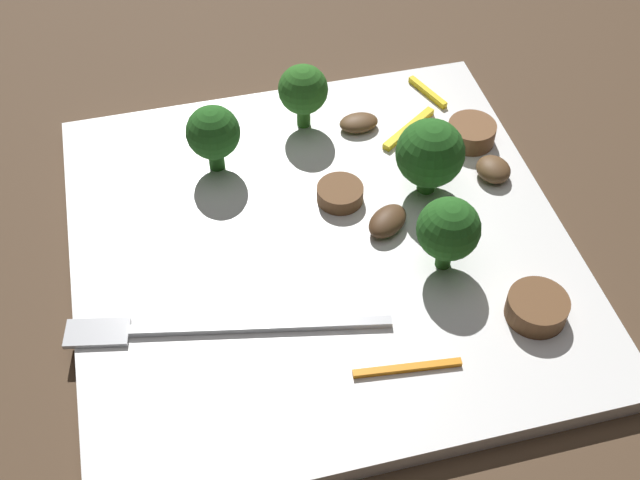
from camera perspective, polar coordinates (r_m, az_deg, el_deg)
The scene contains 16 objects.
ground_plane at distance 0.50m, azimuth 0.00°, elevation -0.92°, with size 1.40×1.40×0.00m, color #4C3826.
plate at distance 0.50m, azimuth 0.00°, elevation -0.46°, with size 0.30×0.30×0.01m, color white.
fork at distance 0.45m, azimuth -8.19°, elevation -6.20°, with size 0.18×0.05×0.00m.
broccoli_floret_0 at distance 0.46m, azimuth 9.03°, elevation 0.71°, with size 0.04×0.04×0.05m.
broccoli_floret_1 at distance 0.55m, azimuth -1.20°, elevation 10.49°, with size 0.03×0.03×0.05m.
broccoli_floret_2 at distance 0.52m, azimuth -7.53°, elevation 7.45°, with size 0.03×0.03×0.05m.
broccoli_floret_3 at distance 0.51m, azimuth 7.76°, elevation 6.02°, with size 0.04×0.04×0.05m.
sausage_slice_0 at distance 0.47m, azimuth 15.03°, elevation -4.62°, with size 0.03×0.03×0.01m, color brown.
sausage_slice_1 at distance 0.51m, azimuth 1.42°, elevation 3.29°, with size 0.03×0.03×0.01m, color brown.
sausage_slice_2 at distance 0.56m, azimuth 10.60°, elevation 7.42°, with size 0.03×0.03×0.01m, color brown.
mushroom_0 at distance 0.54m, azimuth 12.10°, elevation 4.89°, with size 0.02×0.02×0.01m, color brown.
mushroom_1 at distance 0.56m, azimuth 2.74°, elevation 8.26°, with size 0.03×0.02×0.01m, color brown.
mushroom_2 at distance 0.50m, azimuth 4.72°, elevation 1.47°, with size 0.03×0.02×0.01m, color #4C331E.
pepper_strip_0 at distance 0.56m, azimuth 6.27°, elevation 7.80°, with size 0.05×0.01×0.00m, color yellow.
pepper_strip_1 at distance 0.60m, azimuth 7.58°, elevation 10.27°, with size 0.04×0.00×0.00m, color yellow.
pepper_strip_2 at distance 0.44m, azimuth 6.17°, elevation -8.95°, with size 0.06×0.00×0.00m, color orange.
Camera 1 is at (0.08, 0.32, 0.38)m, focal length 45.46 mm.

